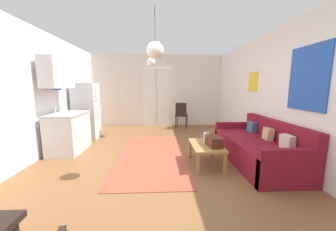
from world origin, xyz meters
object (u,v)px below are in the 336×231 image
(pendant_lamp_near, at_px, (155,50))
(pendant_lamp_far, at_px, (151,62))
(coffee_table, at_px, (206,147))
(accent_chair, at_px, (181,114))
(refrigerator, at_px, (87,111))
(couch, at_px, (259,148))
(bamboo_vase, at_px, (207,137))
(handbag, at_px, (214,141))

(pendant_lamp_near, bearing_deg, pendant_lamp_far, 93.90)
(coffee_table, bearing_deg, accent_chair, 91.78)
(refrigerator, xyz_separation_m, pendant_lamp_far, (1.83, 0.15, 1.37))
(couch, xyz_separation_m, bamboo_vase, (-1.02, 0.05, 0.22))
(coffee_table, height_order, accent_chair, accent_chair)
(refrigerator, distance_m, pendant_lamp_near, 3.36)
(couch, bearing_deg, coffee_table, -176.24)
(couch, relative_size, refrigerator, 1.34)
(refrigerator, height_order, accent_chair, refrigerator)
(coffee_table, xyz_separation_m, handbag, (0.11, -0.13, 0.15))
(pendant_lamp_far, bearing_deg, accent_chair, 45.19)
(refrigerator, bearing_deg, coffee_table, -34.35)
(bamboo_vase, relative_size, accent_chair, 0.45)
(refrigerator, xyz_separation_m, accent_chair, (2.84, 1.17, -0.27))
(couch, relative_size, bamboo_vase, 5.09)
(refrigerator, relative_size, accent_chair, 1.71)
(couch, height_order, accent_chair, accent_chair)
(couch, xyz_separation_m, pendant_lamp_near, (-1.99, -0.46, 1.74))
(handbag, relative_size, accent_chair, 0.40)
(accent_chair, bearing_deg, coffee_table, 106.32)
(handbag, xyz_separation_m, accent_chair, (-0.21, 3.30, 0.02))
(pendant_lamp_far, bearing_deg, coffee_table, -62.90)
(refrigerator, height_order, pendant_lamp_near, pendant_lamp_near)
(couch, height_order, coffee_table, couch)
(handbag, relative_size, pendant_lamp_far, 0.59)
(couch, distance_m, pendant_lamp_far, 3.55)
(bamboo_vase, bearing_deg, accent_chair, 92.48)
(handbag, height_order, refrigerator, refrigerator)
(handbag, xyz_separation_m, pendant_lamp_far, (-1.21, 2.29, 1.67))
(pendant_lamp_near, bearing_deg, accent_chair, 76.87)
(handbag, xyz_separation_m, refrigerator, (-3.04, 2.13, 0.29))
(coffee_table, xyz_separation_m, accent_chair, (-0.10, 3.18, 0.17))
(bamboo_vase, relative_size, refrigerator, 0.26)
(bamboo_vase, bearing_deg, handbag, -73.51)
(couch, distance_m, pendant_lamp_near, 2.68)
(pendant_lamp_near, relative_size, pendant_lamp_far, 1.23)
(pendant_lamp_far, bearing_deg, bamboo_vase, -60.79)
(couch, relative_size, handbag, 5.75)
(handbag, relative_size, pendant_lamp_near, 0.48)
(accent_chair, bearing_deg, handbag, 108.11)
(bamboo_vase, relative_size, pendant_lamp_near, 0.54)
(bamboo_vase, height_order, pendant_lamp_far, pendant_lamp_far)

